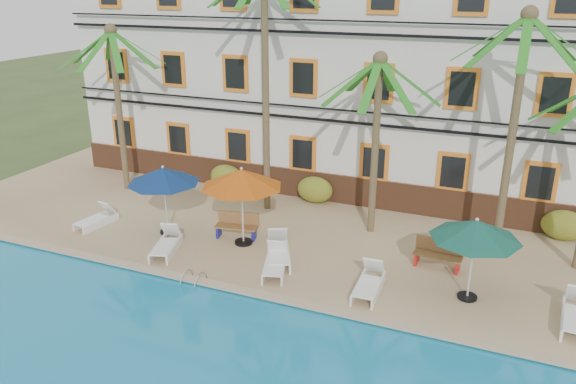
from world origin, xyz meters
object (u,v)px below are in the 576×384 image
at_px(bench_right, 438,254).
at_px(umbrella_green, 476,230).
at_px(umbrella_blue, 163,176).
at_px(bench_left, 237,225).
at_px(lounger_e, 369,283).
at_px(pool_ladder, 194,282).
at_px(lounger_a, 97,219).
at_px(lounger_b, 166,244).
at_px(lounger_c, 278,252).
at_px(palm_a, 116,85).
at_px(lounger_d, 275,263).
at_px(palm_c, 377,118).
at_px(palm_d, 516,104).
at_px(palm_b, 265,59).
at_px(umbrella_red, 242,179).

bearing_deg(bench_right, umbrella_green, -55.43).
distance_m(umbrella_blue, bench_left, 3.09).
distance_m(umbrella_green, lounger_e, 3.38).
xyz_separation_m(lounger_e, pool_ladder, (-5.04, -1.53, -0.28)).
relative_size(lounger_a, bench_right, 1.14).
bearing_deg(bench_left, umbrella_green, -7.79).
height_order(lounger_b, lounger_c, lounger_c).
bearing_deg(palm_a, lounger_d, -25.67).
bearing_deg(palm_c, bench_right, -34.98).
bearing_deg(palm_a, umbrella_blue, -37.03).
bearing_deg(lounger_a, lounger_c, 0.28).
xyz_separation_m(palm_d, bench_left, (-8.58, -2.11, -4.61)).
xyz_separation_m(lounger_e, bench_right, (1.63, 2.32, 0.19)).
distance_m(palm_b, palm_d, 8.80).
bearing_deg(lounger_b, palm_d, 21.49).
relative_size(lounger_c, lounger_d, 1.08).
relative_size(palm_d, bench_right, 5.17).
xyz_separation_m(lounger_d, bench_left, (-2.26, 1.74, 0.19)).
xyz_separation_m(palm_b, bench_right, (7.08, -2.42, -5.43)).
height_order(umbrella_green, lounger_b, umbrella_green).
height_order(palm_c, lounger_d, palm_c).
bearing_deg(bench_left, lounger_c, -26.70).
bearing_deg(palm_c, lounger_b, -144.13).
xyz_separation_m(lounger_a, bench_left, (5.32, 1.07, 0.21)).
bearing_deg(lounger_d, palm_c, 63.96).
bearing_deg(pool_ladder, lounger_a, 157.64).
distance_m(palm_b, umbrella_red, 4.84).
bearing_deg(lounger_b, palm_a, 138.47).
relative_size(lounger_e, pool_ladder, 2.52).
distance_m(lounger_a, lounger_e, 10.66).
bearing_deg(lounger_e, umbrella_red, 163.10).
distance_m(palm_d, umbrella_green, 4.38).
bearing_deg(palm_d, umbrella_red, -163.12).
height_order(umbrella_blue, umbrella_green, umbrella_blue).
xyz_separation_m(lounger_c, lounger_d, (0.21, -0.71, -0.02)).
xyz_separation_m(palm_c, bench_left, (-4.26, -2.36, -3.73)).
relative_size(palm_d, pool_ladder, 10.66).
xyz_separation_m(umbrella_red, bench_left, (-0.44, 0.36, -1.92)).
xyz_separation_m(lounger_d, lounger_e, (3.05, -0.10, 0.00)).
xyz_separation_m(palm_b, umbrella_red, (0.59, -3.27, -3.51)).
bearing_deg(lounger_c, palm_d, 25.67).
bearing_deg(palm_b, umbrella_blue, -123.53).
bearing_deg(lounger_c, bench_right, 17.23).
xyz_separation_m(umbrella_red, lounger_d, (1.82, -1.38, -2.11)).
relative_size(umbrella_green, pool_ladder, 3.39).
bearing_deg(umbrella_green, lounger_b, -175.12).
distance_m(lounger_b, lounger_c, 3.82).
relative_size(palm_d, umbrella_red, 2.83).
distance_m(umbrella_blue, lounger_e, 8.12).
bearing_deg(umbrella_green, umbrella_red, 174.46).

